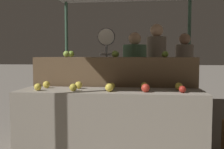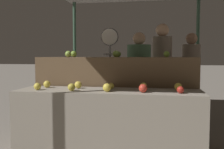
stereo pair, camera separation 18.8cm
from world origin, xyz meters
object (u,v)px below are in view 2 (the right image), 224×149
at_px(person_vendor_at_scale, 139,73).
at_px(person_customer_right, 191,70).
at_px(produce_scale, 110,57).
at_px(person_customer_left, 162,65).

bearing_deg(person_vendor_at_scale, person_customer_right, -162.39).
height_order(person_vendor_at_scale, person_customer_right, person_customer_right).
distance_m(produce_scale, person_customer_right, 1.68).
xyz_separation_m(person_vendor_at_scale, person_customer_right, (0.90, 0.67, 0.03)).
xyz_separation_m(produce_scale, person_customer_left, (0.79, 0.77, -0.14)).
xyz_separation_m(produce_scale, person_vendor_at_scale, (0.42, 0.35, -0.26)).
height_order(produce_scale, person_customer_right, produce_scale).
relative_size(person_vendor_at_scale, person_customer_left, 0.90).
bearing_deg(person_customer_left, person_customer_right, -175.33).
relative_size(produce_scale, person_vendor_at_scale, 1.02).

